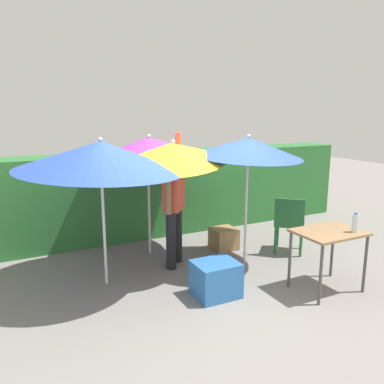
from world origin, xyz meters
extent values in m
plane|color=gray|center=(0.00, 0.00, 0.00)|extent=(24.00, 24.00, 0.00)
cube|color=#2D7033|center=(0.00, 2.07, 0.73)|extent=(8.00, 0.70, 1.47)
cylinder|color=silver|center=(-0.26, 0.41, 0.76)|extent=(0.04, 0.04, 1.51)
cone|color=yellow|center=(-0.25, 0.40, 1.64)|extent=(1.50, 1.48, 0.55)
sphere|color=silver|center=(-0.24, 0.38, 1.78)|extent=(0.05, 0.05, 0.05)
cylinder|color=silver|center=(-1.20, 0.36, 0.74)|extent=(0.04, 0.04, 1.47)
cone|color=blue|center=(-1.20, 0.36, 1.65)|extent=(2.04, 2.03, 0.49)
sphere|color=silver|center=(-1.19, 0.37, 1.84)|extent=(0.05, 0.05, 0.05)
cylinder|color=silver|center=(-0.32, 1.13, 0.74)|extent=(0.04, 0.04, 1.47)
cone|color=purple|center=(-0.31, 1.11, 1.64)|extent=(1.88, 1.86, 0.55)
sphere|color=silver|center=(-0.31, 1.10, 1.82)|extent=(0.05, 0.05, 0.05)
cylinder|color=silver|center=(0.76, 0.12, 0.78)|extent=(0.04, 0.04, 1.56)
cone|color=blue|center=(0.77, 0.12, 1.69)|extent=(1.52, 1.52, 0.36)
sphere|color=silver|center=(0.78, 0.12, 1.84)|extent=(0.05, 0.05, 0.05)
cylinder|color=black|center=(-0.08, 0.62, 0.41)|extent=(0.14, 0.14, 0.82)
cylinder|color=black|center=(-0.27, 0.41, 0.41)|extent=(0.14, 0.14, 0.82)
cube|color=#E04C38|center=(-0.17, 0.52, 1.10)|extent=(0.40, 0.41, 0.56)
sphere|color=#8C6647|center=(-0.17, 0.52, 1.49)|extent=(0.22, 0.22, 0.22)
cylinder|color=#E04C38|center=(-0.02, 0.69, 1.60)|extent=(0.13, 0.13, 0.56)
cylinder|color=#8C6647|center=(-0.33, 0.35, 1.08)|extent=(0.13, 0.13, 0.52)
cylinder|color=#236633|center=(1.93, 0.23, 0.22)|extent=(0.04, 0.04, 0.44)
cylinder|color=#236633|center=(1.66, 0.49, 0.22)|extent=(0.04, 0.04, 0.44)
cylinder|color=#236633|center=(1.67, -0.04, 0.22)|extent=(0.04, 0.04, 0.44)
cylinder|color=#236633|center=(1.40, 0.22, 0.22)|extent=(0.04, 0.04, 0.44)
cube|color=#236633|center=(1.67, 0.23, 0.47)|extent=(0.62, 0.62, 0.05)
cube|color=#236633|center=(1.53, 0.08, 0.69)|extent=(0.34, 0.33, 0.40)
cube|color=#2D6BB7|center=(-0.11, -0.56, 0.21)|extent=(0.52, 0.44, 0.42)
cube|color=#9E7A4C|center=(0.81, 0.78, 0.17)|extent=(0.38, 0.37, 0.34)
cylinder|color=#4C4C51|center=(1.55, -0.76, 0.36)|extent=(0.04, 0.04, 0.73)
cylinder|color=#4C4C51|center=(0.83, -0.76, 0.36)|extent=(0.04, 0.04, 0.73)
cylinder|color=#4C4C51|center=(1.55, -1.28, 0.36)|extent=(0.04, 0.04, 0.73)
cylinder|color=#4C4C51|center=(0.83, -1.28, 0.36)|extent=(0.04, 0.04, 0.73)
cube|color=#99724C|center=(1.19, -1.02, 0.74)|extent=(0.80, 0.60, 0.03)
cylinder|color=silver|center=(1.43, -1.19, 0.87)|extent=(0.07, 0.07, 0.22)
cylinder|color=#2D60B7|center=(1.43, -1.19, 0.99)|extent=(0.04, 0.04, 0.02)
camera|label=1|loc=(-2.27, -4.27, 2.18)|focal=36.03mm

